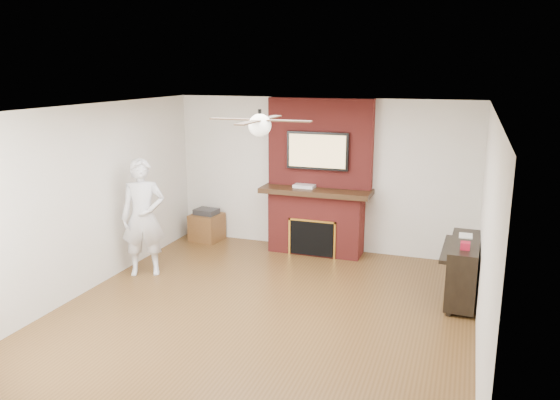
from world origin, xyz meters
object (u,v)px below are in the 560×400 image
(fireplace, at_px, (318,192))
(piano, at_px, (463,269))
(side_table, at_px, (207,226))
(person, at_px, (143,217))

(fireplace, distance_m, piano, 2.70)
(side_table, xyz_separation_m, piano, (4.29, -1.21, 0.17))
(piano, bearing_deg, person, -171.12)
(person, distance_m, side_table, 1.86)
(piano, bearing_deg, fireplace, 152.77)
(fireplace, xyz_separation_m, person, (-2.10, -1.83, -0.14))
(person, distance_m, piano, 4.46)
(side_table, bearing_deg, person, -87.13)
(side_table, bearing_deg, fireplace, 8.47)
(fireplace, xyz_separation_m, side_table, (-1.99, -0.07, -0.74))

